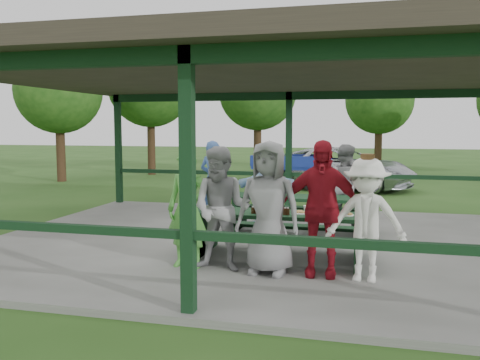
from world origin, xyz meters
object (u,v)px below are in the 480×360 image
(contestant_red, at_px, (320,208))
(spectator_grey, at_px, (344,186))
(picnic_table_far, at_px, (298,210))
(pickup_truck, at_px, (340,168))
(contestant_green, at_px, (188,209))
(spectator_lblue, at_px, (266,187))
(spectator_blue, at_px, (213,179))
(farm_trailer, at_px, (292,170))
(picnic_table_near, at_px, (278,229))
(contestant_grey_mid, at_px, (269,208))
(contestant_grey_left, at_px, (222,209))
(contestant_white_fedora, at_px, (366,220))

(contestant_red, height_order, spectator_grey, contestant_red)
(picnic_table_far, relative_size, pickup_truck, 0.53)
(contestant_green, bearing_deg, picnic_table_far, 70.65)
(spectator_lblue, height_order, spectator_blue, spectator_blue)
(contestant_red, bearing_deg, farm_trailer, 98.75)
(picnic_table_near, relative_size, spectator_lblue, 1.75)
(contestant_green, height_order, spectator_blue, spectator_blue)
(picnic_table_near, xyz_separation_m, contestant_grey_mid, (0.01, -0.86, 0.48))
(contestant_green, bearing_deg, contestant_red, 6.65)
(contestant_grey_left, xyz_separation_m, contestant_white_fedora, (2.06, -0.02, -0.06))
(picnic_table_near, distance_m, contestant_grey_left, 1.19)
(picnic_table_far, height_order, contestant_green, contestant_green)
(picnic_table_far, relative_size, contestant_grey_left, 1.54)
(contestant_white_fedora, height_order, spectator_blue, spectator_blue)
(picnic_table_far, height_order, pickup_truck, pickup_truck)
(spectator_blue, xyz_separation_m, spectator_grey, (3.00, -0.40, -0.02))
(picnic_table_near, height_order, spectator_grey, spectator_grey)
(contestant_grey_mid, distance_m, contestant_white_fedora, 1.37)
(picnic_table_far, distance_m, contestant_grey_left, 2.99)
(contestant_green, xyz_separation_m, contestant_grey_left, (0.55, -0.04, 0.04))
(contestant_white_fedora, relative_size, spectator_blue, 0.97)
(contestant_red, xyz_separation_m, pickup_truck, (-0.32, 11.39, -0.33))
(contestant_red, relative_size, contestant_white_fedora, 1.10)
(spectator_lblue, bearing_deg, contestant_grey_left, 75.60)
(picnic_table_near, distance_m, spectator_blue, 3.92)
(contestant_grey_left, relative_size, farm_trailer, 0.49)
(contestant_grey_left, height_order, spectator_lblue, contestant_grey_left)
(contestant_grey_mid, bearing_deg, spectator_grey, 82.52)
(contestant_grey_left, distance_m, contestant_red, 1.44)
(spectator_grey, height_order, pickup_truck, spectator_grey)
(contestant_green, bearing_deg, spectator_blue, 107.06)
(contestant_grey_mid, xyz_separation_m, spectator_lblue, (-0.74, 3.64, -0.15))
(spectator_grey, bearing_deg, spectator_blue, 7.58)
(picnic_table_far, distance_m, spectator_blue, 2.54)
(contestant_grey_left, bearing_deg, contestant_red, 5.27)
(pickup_truck, bearing_deg, picnic_table_near, -163.68)
(pickup_truck, distance_m, farm_trailer, 1.72)
(picnic_table_far, height_order, contestant_grey_mid, contestant_grey_mid)
(picnic_table_far, distance_m, pickup_truck, 8.63)
(picnic_table_far, relative_size, spectator_grey, 1.61)
(contestant_grey_left, height_order, spectator_grey, contestant_grey_left)
(contestant_green, bearing_deg, contestant_white_fedora, 3.79)
(pickup_truck, bearing_deg, contestant_white_fedora, -156.69)
(contestant_grey_left, height_order, spectator_blue, contestant_grey_left)
(spectator_blue, distance_m, spectator_grey, 3.03)
(pickup_truck, bearing_deg, spectator_blue, 179.65)
(contestant_grey_left, xyz_separation_m, spectator_lblue, (-0.04, 3.65, -0.10))
(picnic_table_near, height_order, contestant_grey_left, contestant_grey_left)
(picnic_table_near, xyz_separation_m, farm_trailer, (-1.26, 10.27, 0.06))
(contestant_red, bearing_deg, spectator_grey, 85.88)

